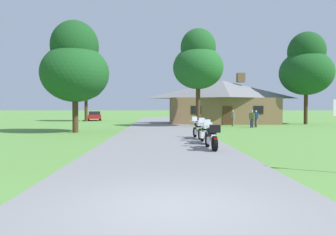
% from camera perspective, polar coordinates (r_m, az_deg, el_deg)
% --- Properties ---
extents(ground_plane, '(500.00, 500.00, 0.00)m').
position_cam_1_polar(ground_plane, '(25.99, -1.13, -2.50)').
color(ground_plane, '#56893D').
extents(asphalt_driveway, '(6.40, 80.00, 0.06)m').
position_cam_1_polar(asphalt_driveway, '(23.99, -1.08, -2.78)').
color(asphalt_driveway, slate).
rests_on(asphalt_driveway, ground).
extents(motorcycle_black_nearest_to_camera, '(0.66, 2.08, 1.30)m').
position_cam_1_polar(motorcycle_black_nearest_to_camera, '(14.44, 7.68, -3.39)').
color(motorcycle_black_nearest_to_camera, black).
rests_on(motorcycle_black_nearest_to_camera, asphalt_driveway).
extents(motorcycle_silver_second_in_row, '(0.78, 2.08, 1.30)m').
position_cam_1_polar(motorcycle_silver_second_in_row, '(16.92, 6.63, -2.69)').
color(motorcycle_silver_second_in_row, black).
rests_on(motorcycle_silver_second_in_row, asphalt_driveway).
extents(motorcycle_black_farthest_in_row, '(0.72, 2.08, 1.30)m').
position_cam_1_polar(motorcycle_black_farthest_in_row, '(19.47, 5.33, -2.08)').
color(motorcycle_black_farthest_in_row, black).
rests_on(motorcycle_black_farthest_in_row, asphalt_driveway).
extents(stone_lodge, '(13.32, 6.46, 6.14)m').
position_cam_1_polar(stone_lodge, '(39.95, 9.50, 2.80)').
color(stone_lodge, brown).
rests_on(stone_lodge, ground).
extents(bystander_gray_shirt_near_lodge, '(0.28, 0.54, 1.69)m').
position_cam_1_polar(bystander_gray_shirt_near_lodge, '(34.65, 11.32, 0.08)').
color(bystander_gray_shirt_near_lodge, '#75664C').
rests_on(bystander_gray_shirt_near_lodge, ground).
extents(bystander_olive_shirt_beside_signpost, '(0.47, 0.38, 1.69)m').
position_cam_1_polar(bystander_olive_shirt_beside_signpost, '(32.32, 14.53, -0.06)').
color(bystander_olive_shirt_beside_signpost, navy).
rests_on(bystander_olive_shirt_beside_signpost, ground).
extents(bystander_blue_shirt_by_tree, '(0.37, 0.49, 1.67)m').
position_cam_1_polar(bystander_blue_shirt_by_tree, '(33.06, 15.21, -0.05)').
color(bystander_blue_shirt_by_tree, '#75664C').
rests_on(bystander_blue_shirt_by_tree, ground).
extents(tree_left_far, '(5.12, 5.12, 9.34)m').
position_cam_1_polar(tree_left_far, '(48.16, -14.24, 6.47)').
color(tree_left_far, '#422D19').
rests_on(tree_left_far, ground).
extents(tree_left_near, '(5.20, 5.20, 8.60)m').
position_cam_1_polar(tree_left_near, '(26.20, -16.05, 8.82)').
color(tree_left_near, '#422D19').
rests_on(tree_left_near, ground).
extents(tree_by_lodge_front, '(5.02, 5.02, 9.82)m').
position_cam_1_polar(tree_by_lodge_front, '(32.95, 5.32, 9.71)').
color(tree_by_lodge_front, '#422D19').
rests_on(tree_by_lodge_front, ground).
extents(tree_right_of_lodge, '(6.13, 6.13, 10.77)m').
position_cam_1_polar(tree_right_of_lodge, '(41.55, 23.14, 8.24)').
color(tree_right_of_lodge, '#422D19').
rests_on(tree_right_of_lodge, ground).
extents(parked_red_suv_far_left, '(2.78, 4.89, 1.40)m').
position_cam_1_polar(parked_red_suv_far_left, '(50.33, -12.83, 0.36)').
color(parked_red_suv_far_left, maroon).
rests_on(parked_red_suv_far_left, ground).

